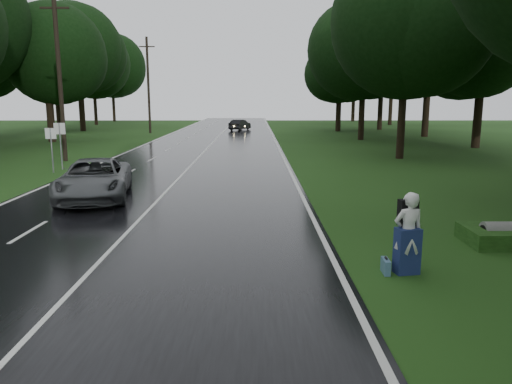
% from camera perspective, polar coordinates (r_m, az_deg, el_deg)
% --- Properties ---
extents(ground, '(160.00, 160.00, 0.00)m').
position_cam_1_polar(ground, '(13.46, -16.84, -6.90)').
color(ground, '#1E4213').
rests_on(ground, ground).
extents(road, '(12.00, 140.00, 0.04)m').
position_cam_1_polar(road, '(32.73, -6.91, 3.81)').
color(road, black).
rests_on(road, ground).
extents(lane_center, '(0.12, 140.00, 0.01)m').
position_cam_1_polar(lane_center, '(32.73, -6.91, 3.85)').
color(lane_center, silver).
rests_on(lane_center, road).
extents(grey_car, '(3.62, 6.07, 1.58)m').
position_cam_1_polar(grey_car, '(20.54, -18.38, 1.44)').
color(grey_car, '#55585B').
rests_on(grey_car, road).
extents(far_car, '(2.82, 4.32, 1.34)m').
position_cam_1_polar(far_car, '(62.71, -1.90, 7.85)').
color(far_car, black).
rests_on(far_car, road).
extents(hitchhiker, '(0.77, 0.72, 1.93)m').
position_cam_1_polar(hitchhiker, '(11.79, 17.34, -4.91)').
color(hitchhiker, silver).
rests_on(hitchhiker, ground).
extents(suitcase, '(0.16, 0.49, 0.34)m').
position_cam_1_polar(suitcase, '(11.84, 14.92, -8.38)').
color(suitcase, '#446A86').
rests_on(suitcase, ground).
extents(culvert, '(1.27, 0.63, 0.63)m').
position_cam_1_polar(culvert, '(15.40, 27.06, -5.40)').
color(culvert, slate).
rests_on(culvert, ground).
extents(utility_pole_mid, '(1.80, 0.28, 10.55)m').
position_cam_1_polar(utility_pole_mid, '(34.18, -21.36, 3.40)').
color(utility_pole_mid, black).
rests_on(utility_pole_mid, ground).
extents(utility_pole_far, '(1.80, 0.28, 10.94)m').
position_cam_1_polar(utility_pole_far, '(59.30, -12.26, 6.75)').
color(utility_pole_far, black).
rests_on(utility_pole_far, ground).
extents(road_sign_a, '(0.58, 0.10, 2.44)m').
position_cam_1_polar(road_sign_a, '(28.96, -22.58, 2.09)').
color(road_sign_a, white).
rests_on(road_sign_a, ground).
extents(road_sign_b, '(0.64, 0.10, 2.65)m').
position_cam_1_polar(road_sign_b, '(30.11, -21.68, 2.46)').
color(road_sign_b, white).
rests_on(road_sign_b, ground).
extents(tree_left_e, '(8.79, 8.79, 13.74)m').
position_cam_1_polar(tree_left_e, '(50.02, -22.70, 5.44)').
color(tree_left_e, black).
rests_on(tree_left_e, ground).
extents(tree_left_f, '(11.24, 11.24, 17.57)m').
position_cam_1_polar(tree_left_f, '(65.57, -19.55, 6.75)').
color(tree_left_f, black).
rests_on(tree_left_f, ground).
extents(tree_right_d, '(9.86, 9.86, 15.40)m').
position_cam_1_polar(tree_right_d, '(34.62, 16.42, 3.79)').
color(tree_right_d, black).
rests_on(tree_right_d, ground).
extents(tree_right_e, '(9.52, 9.52, 14.87)m').
position_cam_1_polar(tree_right_e, '(49.54, 12.13, 5.99)').
color(tree_right_e, black).
rests_on(tree_right_e, ground).
extents(tree_right_f, '(8.34, 8.34, 13.03)m').
position_cam_1_polar(tree_right_f, '(62.26, 9.55, 7.03)').
color(tree_right_f, black).
rests_on(tree_right_f, ground).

